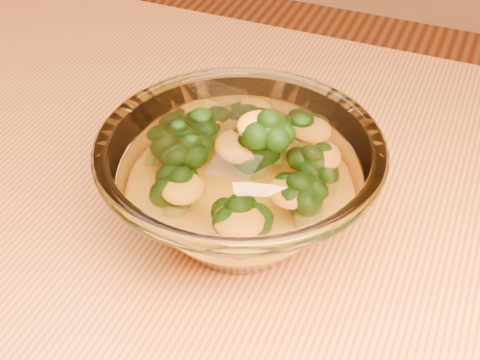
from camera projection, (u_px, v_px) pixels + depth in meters
glass_bowl at (240, 185)px, 0.46m from camera, size 0.20×0.20×0.09m
cheese_sauce at (240, 204)px, 0.47m from camera, size 0.11×0.11×0.03m
broccoli_heap at (239, 162)px, 0.46m from camera, size 0.14×0.13×0.07m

